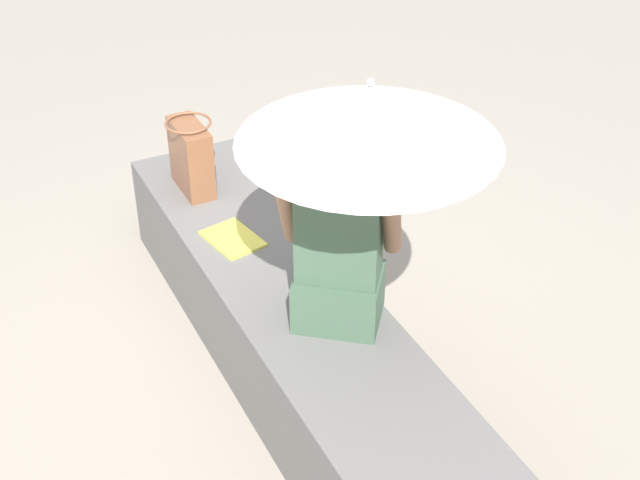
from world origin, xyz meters
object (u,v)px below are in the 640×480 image
object	(u,v)px
person_seated	(339,240)
handbag_black	(191,156)
parasol	(369,115)
magazine	(233,239)

from	to	relation	value
person_seated	handbag_black	xyz separation A→B (m)	(-1.23, -0.17, -0.20)
parasol	handbag_black	distance (m)	1.54
parasol	magazine	distance (m)	1.26
parasol	magazine	world-z (taller)	parasol
parasol	handbag_black	size ratio (longest dim) A/B	2.91
person_seated	magazine	xyz separation A→B (m)	(-0.72, -0.17, -0.38)
parasol	handbag_black	world-z (taller)	parasol
magazine	parasol	bearing A→B (deg)	5.48
person_seated	magazine	world-z (taller)	person_seated
person_seated	handbag_black	distance (m)	1.26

